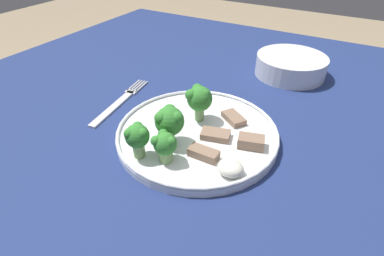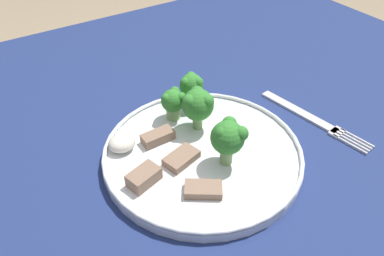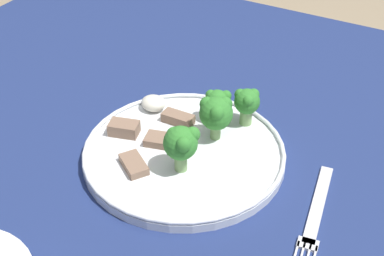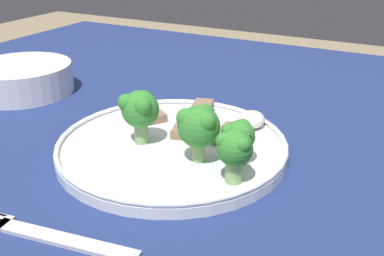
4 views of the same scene
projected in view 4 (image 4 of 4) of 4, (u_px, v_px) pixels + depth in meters
The scene contains 13 objects.
table at pixel (132, 211), 0.59m from camera, with size 1.19×1.15×0.76m.
dinner_plate at pixel (172, 146), 0.53m from camera, with size 0.27×0.27×0.02m.
fork at pixel (39, 234), 0.39m from camera, with size 0.05×0.19×0.00m.
cream_bowl at pixel (22, 79), 0.72m from camera, with size 0.16×0.16×0.05m.
broccoli_floret_near_rim_left at pixel (199, 126), 0.47m from camera, with size 0.05×0.05×0.06m.
broccoli_floret_center_left at pixel (239, 137), 0.48m from camera, with size 0.04×0.03×0.05m.
broccoli_floret_back_left at pixel (138, 110), 0.51m from camera, with size 0.04×0.04×0.06m.
broccoli_floret_front_left at pixel (235, 149), 0.44m from camera, with size 0.04×0.04×0.06m.
meat_slice_front_slice at pixel (227, 134), 0.54m from camera, with size 0.05×0.02×0.01m.
meat_slice_middle_slice at pixel (186, 129), 0.56m from camera, with size 0.05×0.04×0.01m.
meat_slice_rear_slice at pixel (148, 118), 0.59m from camera, with size 0.05×0.05×0.01m.
meat_slice_edge_slice at pixel (202, 110), 0.60m from camera, with size 0.05×0.04×0.02m.
sauce_dollop at pixel (251, 119), 0.57m from camera, with size 0.04×0.03×0.02m.
Camera 4 is at (-0.40, -0.30, 1.01)m, focal length 42.00 mm.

